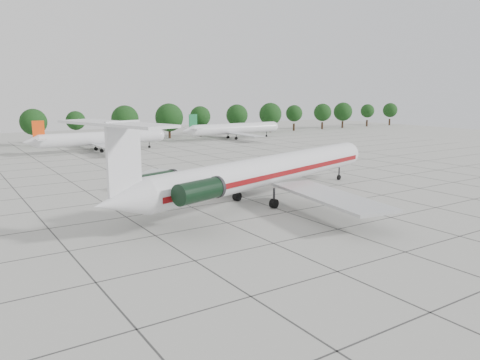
# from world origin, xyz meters

# --- Properties ---
(ground) EXTENTS (260.00, 260.00, 0.00)m
(ground) POSITION_xyz_m (0.00, 0.00, 0.00)
(ground) COLOR #A9A9A2
(ground) RESTS_ON ground
(apron_joints) EXTENTS (170.00, 170.00, 0.02)m
(apron_joints) POSITION_xyz_m (0.00, 15.00, 0.01)
(apron_joints) COLOR #383838
(apron_joints) RESTS_ON ground
(main_airliner) EXTENTS (45.96, 35.29, 10.97)m
(main_airliner) POSITION_xyz_m (-0.22, 5.27, 3.87)
(main_airliner) COLOR silver
(main_airliner) RESTS_ON ground
(bg_airliner_c) EXTENTS (28.24, 27.20, 7.40)m
(bg_airliner_c) POSITION_xyz_m (-0.83, 65.67, 2.91)
(bg_airliner_c) COLOR silver
(bg_airliner_c) RESTS_ON ground
(bg_airliner_d) EXTENTS (28.24, 27.20, 7.40)m
(bg_airliner_d) POSITION_xyz_m (39.42, 72.68, 2.91)
(bg_airliner_d) COLOR silver
(bg_airliner_d) RESTS_ON ground
(tree_line) EXTENTS (249.86, 8.44, 10.22)m
(tree_line) POSITION_xyz_m (-11.68, 85.00, 5.98)
(tree_line) COLOR #332114
(tree_line) RESTS_ON ground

